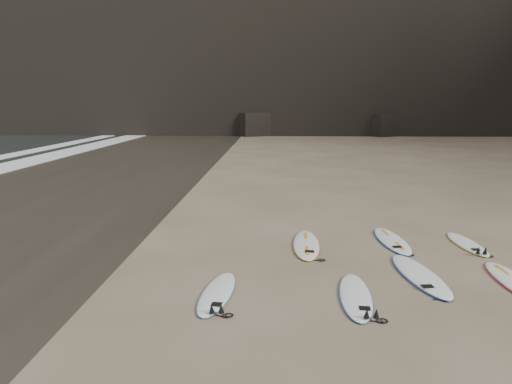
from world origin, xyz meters
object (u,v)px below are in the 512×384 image
surfboard_0 (217,292)px  surfboard_6 (392,240)px  surfboard_7 (467,244)px  surfboard_1 (355,295)px  surfboard_2 (420,275)px  surfboard_5 (306,244)px

surfboard_0 → surfboard_6: (4.15, 3.75, 0.01)m
surfboard_0 → surfboard_7: size_ratio=1.03×
surfboard_0 → surfboard_1: size_ratio=0.95×
surfboard_0 → surfboard_7: 6.95m
surfboard_0 → surfboard_1: 2.59m
surfboard_2 → surfboard_5: size_ratio=1.03×
surfboard_0 → surfboard_1: surfboard_1 is taller
surfboard_5 → surfboard_1: bearing=-76.1°
surfboard_5 → surfboard_7: bearing=5.3°
surfboard_1 → surfboard_2: 1.92m
surfboard_6 → surfboard_1: bearing=-115.3°
surfboard_1 → surfboard_0: bearing=-177.0°
surfboard_2 → surfboard_5: surfboard_2 is taller
surfboard_6 → surfboard_7: bearing=-10.1°
surfboard_6 → surfboard_2: bearing=-93.9°
surfboard_0 → surfboard_5: (1.89, 3.30, 0.01)m
surfboard_2 → surfboard_5: bearing=129.5°
surfboard_0 → surfboard_5: surfboard_5 is taller
surfboard_2 → surfboard_6: bearing=83.4°
surfboard_1 → surfboard_7: 4.94m
surfboard_1 → surfboard_6: 4.12m
surfboard_1 → surfboard_2: (1.52, 1.17, 0.01)m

